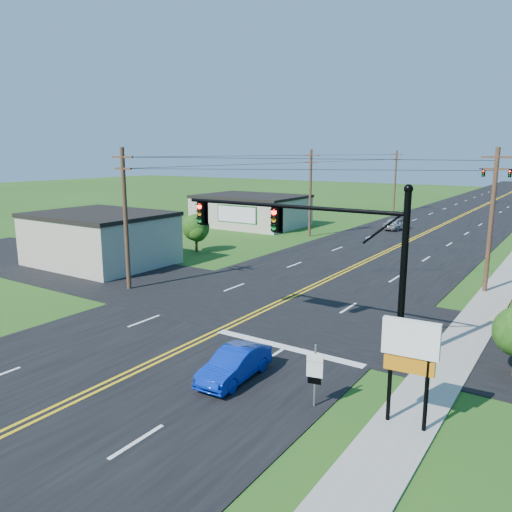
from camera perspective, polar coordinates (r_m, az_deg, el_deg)
The scene contains 15 objects.
ground at distance 20.48m, azimuth -17.13°, elevation -13.86°, with size 260.00×260.00×0.00m, color #254E16.
road_main at distance 63.72m, azimuth 20.10°, elevation 3.22°, with size 16.00×220.00×0.04m, color black.
road_cross at distance 28.93m, azimuth 1.58°, elevation -5.66°, with size 70.00×10.00×0.04m, color black.
signal_mast_main at distance 22.32m, azimuth 5.63°, elevation 1.56°, with size 11.30×0.60×7.48m.
cream_bldg_near at distance 41.11m, azimuth -17.34°, elevation 1.94°, with size 10.20×8.20×4.10m.
cream_bldg_far at distance 60.16m, azimuth -0.58°, elevation 5.23°, with size 12.20×9.20×3.70m.
utility_pole_left_a at distance 32.50m, azimuth -14.69°, elevation 4.38°, with size 1.80×0.28×9.00m.
utility_pole_left_b at distance 52.46m, azimuth 6.22°, elevation 7.35°, with size 1.80×0.28×9.00m.
utility_pole_left_c at distance 77.37m, azimuth 15.62°, elevation 8.39°, with size 1.80×0.28×9.00m.
utility_pole_right_a at distance 33.98m, azimuth 25.31°, elevation 3.94°, with size 1.80×0.28×9.00m.
tree_left at distance 44.48m, azimuth -6.87°, elevation 3.24°, with size 2.40×2.40×3.37m.
blue_car at distance 19.75m, azimuth -2.47°, elevation -12.35°, with size 1.30×3.72×1.22m, color #0829B8.
distant_car at distance 59.15m, azimuth 15.79°, elevation 3.55°, with size 1.65×4.09×1.39m, color #B2B2B7.
route_sign at distance 17.62m, azimuth 6.73°, elevation -12.95°, with size 0.57×0.16×2.29m.
pylon_sign at distance 16.53m, azimuth 17.21°, elevation -10.24°, with size 1.77×0.40×3.61m.
Camera 1 is at (14.64, -11.41, 8.67)m, focal length 35.00 mm.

